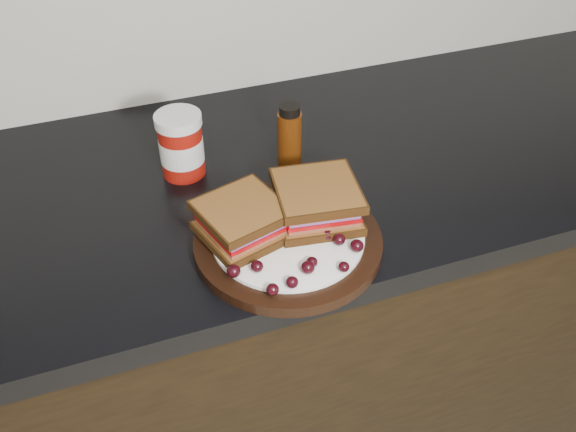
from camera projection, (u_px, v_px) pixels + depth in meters
name	position (u px, v px, depth m)	size (l,w,h in m)	color
base_cabinets	(275.00, 345.00, 1.40)	(3.96, 0.58, 0.86)	black
countertop	(272.00, 181.00, 1.11)	(3.98, 0.60, 0.04)	black
plate	(288.00, 242.00, 0.95)	(0.28, 0.28, 0.02)	black
sandwich_left	(242.00, 221.00, 0.93)	(0.11, 0.11, 0.05)	brown
sandwich_right	(317.00, 202.00, 0.96)	(0.12, 0.12, 0.06)	brown
grape_0	(234.00, 271.00, 0.87)	(0.02, 0.02, 0.02)	black
grape_1	(257.00, 266.00, 0.88)	(0.02, 0.02, 0.02)	black
grape_2	(273.00, 289.00, 0.85)	(0.02, 0.02, 0.02)	black
grape_3	(292.00, 282.00, 0.86)	(0.02, 0.02, 0.02)	black
grape_4	(308.00, 267.00, 0.88)	(0.02, 0.02, 0.02)	black
grape_5	(312.00, 262.00, 0.89)	(0.02, 0.02, 0.02)	black
grape_6	(344.00, 267.00, 0.88)	(0.02, 0.02, 0.01)	black
grape_7	(357.00, 246.00, 0.91)	(0.02, 0.02, 0.02)	black
grape_8	(339.00, 239.00, 0.92)	(0.02, 0.02, 0.02)	black
grape_9	(327.00, 235.00, 0.93)	(0.02, 0.02, 0.02)	black
grape_10	(333.00, 215.00, 0.96)	(0.02, 0.02, 0.02)	black
grape_11	(317.00, 211.00, 0.97)	(0.02, 0.02, 0.02)	black
grape_12	(309.00, 200.00, 0.99)	(0.02, 0.02, 0.02)	black
grape_13	(228.00, 225.00, 0.95)	(0.02, 0.02, 0.01)	black
grape_14	(223.00, 234.00, 0.93)	(0.02, 0.02, 0.01)	black
grape_15	(251.00, 244.00, 0.91)	(0.02, 0.02, 0.02)	black
grape_16	(240.00, 216.00, 0.96)	(0.02, 0.02, 0.02)	black
grape_17	(242.00, 228.00, 0.94)	(0.02, 0.02, 0.02)	black
grape_18	(232.00, 244.00, 0.91)	(0.02, 0.02, 0.02)	black
condiment_jar	(181.00, 145.00, 1.06)	(0.08, 0.08, 0.11)	maroon
oil_bottle	(290.00, 136.00, 1.08)	(0.04, 0.04, 0.12)	#441D06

